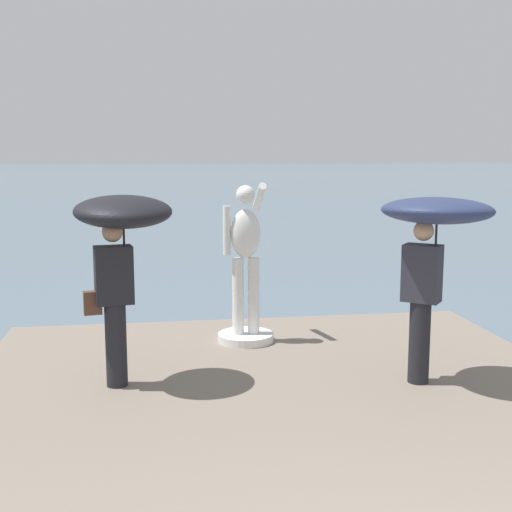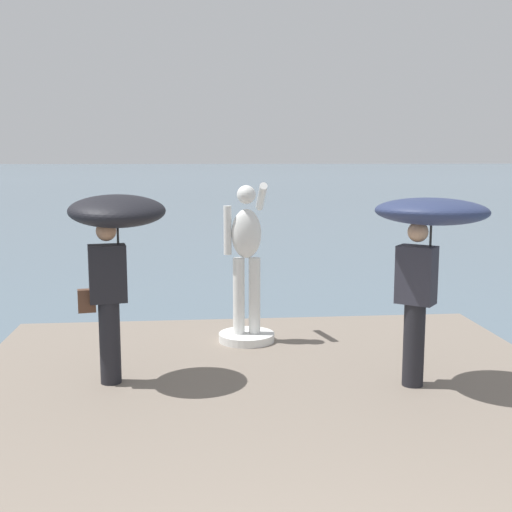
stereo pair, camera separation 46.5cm
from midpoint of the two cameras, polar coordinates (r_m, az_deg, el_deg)
The scene contains 4 objects.
ground_plane at distance 41.83m, azimuth -7.40°, elevation 4.81°, with size 400.00×400.00×0.00m, color slate.
statue_white_figure at distance 8.40m, azimuth -2.51°, elevation -1.66°, with size 0.73×0.93×2.06m.
onlooker_left at distance 6.88m, azimuth -13.63°, elevation 1.79°, with size 1.17×1.19×2.03m.
onlooker_right at distance 6.90m, azimuth 13.36°, elevation 2.13°, with size 1.60×1.60×1.99m.
Camera 1 is at (-1.23, -1.70, 2.79)m, focal length 45.88 mm.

